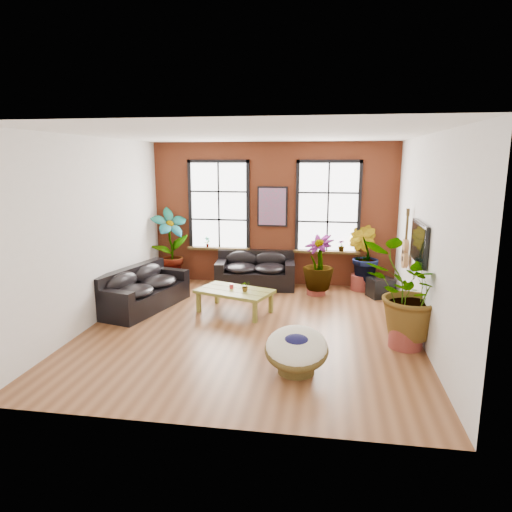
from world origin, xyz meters
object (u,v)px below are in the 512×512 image
Objects in this scene: sofa_left at (142,290)px; sofa_back at (256,271)px; coffee_table at (235,292)px; papasan_chair at (296,349)px.

sofa_back is at bearing -32.39° from sofa_left.
sofa_back reaches higher than coffee_table.
sofa_back reaches higher than papasan_chair.
coffee_table is at bearing -99.01° from sofa_back.
coffee_table is (-0.12, -1.98, 0.03)m from sofa_back.
coffee_table is 2.90m from papasan_chair.
sofa_left reaches higher than papasan_chair.
papasan_chair is (1.44, -2.52, -0.06)m from coffee_table.
papasan_chair is at bearing -111.90° from sofa_left.
papasan_chair is at bearing -40.81° from coffee_table.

